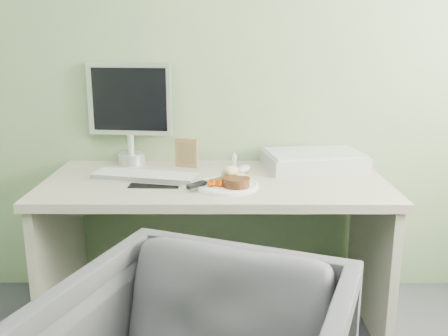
{
  "coord_description": "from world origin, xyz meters",
  "views": [
    {
      "loc": [
        0.05,
        -0.64,
        1.36
      ],
      "look_at": [
        0.04,
        1.5,
        0.82
      ],
      "focal_mm": 40.0,
      "sensor_mm": 36.0,
      "label": 1
    }
  ],
  "objects_px": {
    "scanner": "(314,161)",
    "plate": "(227,186)",
    "desk": "(215,216)",
    "monitor": "(130,108)"
  },
  "relations": [
    {
      "from": "desk",
      "to": "scanner",
      "type": "bearing_deg",
      "value": 23.31
    },
    {
      "from": "desk",
      "to": "scanner",
      "type": "relative_size",
      "value": 3.31
    },
    {
      "from": "scanner",
      "to": "plate",
      "type": "bearing_deg",
      "value": -150.66
    },
    {
      "from": "plate",
      "to": "desk",
      "type": "bearing_deg",
      "value": 111.7
    },
    {
      "from": "desk",
      "to": "monitor",
      "type": "bearing_deg",
      "value": 144.99
    },
    {
      "from": "desk",
      "to": "monitor",
      "type": "distance_m",
      "value": 0.73
    },
    {
      "from": "desk",
      "to": "plate",
      "type": "xyz_separation_m",
      "value": [
        0.06,
        -0.14,
        0.19
      ]
    },
    {
      "from": "plate",
      "to": "monitor",
      "type": "distance_m",
      "value": 0.74
    },
    {
      "from": "desk",
      "to": "plate",
      "type": "distance_m",
      "value": 0.24
    },
    {
      "from": "plate",
      "to": "scanner",
      "type": "relative_size",
      "value": 0.58
    }
  ]
}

